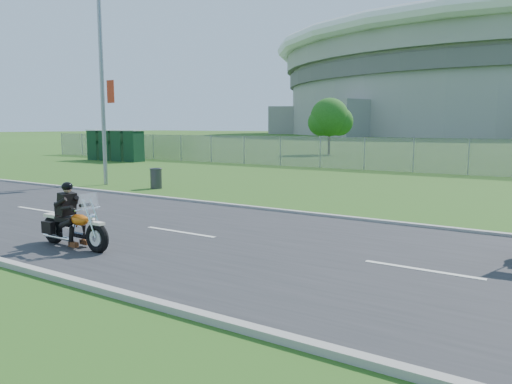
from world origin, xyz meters
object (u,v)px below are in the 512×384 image
Objects in this scene: motorcycle_lead at (73,228)px; porta_toilet_d at (97,145)px; porta_toilet_a at (134,147)px; porta_toilet_b at (121,146)px; streetlight at (105,60)px; trash_can at (156,179)px; porta_toilet_c at (109,146)px.

porta_toilet_d is at bearing 140.69° from motorcycle_lead.
porta_toilet_b is at bearing 180.00° from porta_toilet_a.
porta_toilet_b is 28.27m from motorcycle_lead.
streetlight is 4.35× the size of porta_toilet_d.
porta_toilet_b reaches higher than trash_can.
motorcycle_lead is at bearing -54.79° from trash_can.
motorcycle_lead is at bearing -43.51° from porta_toilet_b.
porta_toilet_b and porta_toilet_c have the same top height.
porta_toilet_b is at bearing 0.00° from porta_toilet_c.
streetlight is 4.35× the size of porta_toilet_c.
porta_toilet_c is at bearing 145.71° from trash_can.
trash_can is (12.94, -10.73, -0.72)m from porta_toilet_a.
porta_toilet_b reaches higher than motorcycle_lead.
porta_toilet_c is 2.70× the size of trash_can.
porta_toilet_c is at bearing 180.00° from porta_toilet_a.
porta_toilet_c is 19.07m from trash_can.
streetlight is at bearing -43.35° from porta_toilet_b.
porta_toilet_c is 1.05× the size of motorcycle_lead.
trash_can is at bearing -39.67° from porta_toilet_a.
porta_toilet_b is at bearing 137.05° from motorcycle_lead.
porta_toilet_a is 1.00× the size of porta_toilet_d.
streetlight is 4.35× the size of porta_toilet_a.
porta_toilet_a is 16.83m from trash_can.
porta_toilet_c and porta_toilet_d have the same top height.
porta_toilet_d is at bearing 142.83° from streetlight.
porta_toilet_b is at bearing 143.19° from trash_can.
porta_toilet_d is at bearing 180.00° from porta_toilet_b.
porta_toilet_b is 1.40m from porta_toilet_c.
porta_toilet_c is 1.40m from porta_toilet_d.
motorcycle_lead reaches higher than trash_can.
streetlight is at bearing -179.12° from trash_can.
porta_toilet_a is at bearing 0.00° from porta_toilet_c.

